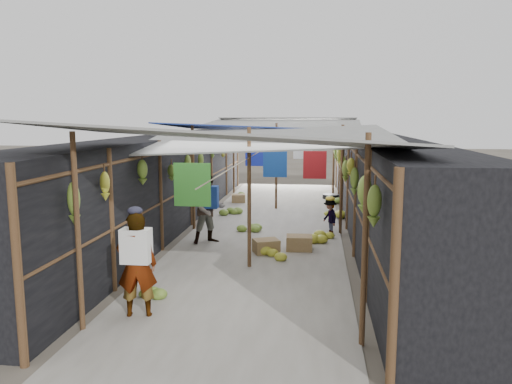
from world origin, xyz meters
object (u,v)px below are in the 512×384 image
at_px(black_basin, 331,197).
at_px(vendor_seated, 330,217).
at_px(vendor_elderly, 137,265).
at_px(shopper_blue, 209,209).
at_px(crate_near, 266,247).

distance_m(black_basin, vendor_seated, 5.28).
bearing_deg(black_basin, vendor_seated, -91.71).
distance_m(vendor_elderly, shopper_blue, 4.17).
bearing_deg(vendor_elderly, black_basin, -116.86).
relative_size(vendor_elderly, shopper_blue, 0.98).
bearing_deg(shopper_blue, black_basin, 32.97).
height_order(vendor_elderly, vendor_seated, vendor_elderly).
height_order(black_basin, vendor_seated, vendor_seated).
bearing_deg(crate_near, shopper_blue, 128.89).
bearing_deg(vendor_seated, crate_near, -60.60).
distance_m(vendor_elderly, vendor_seated, 5.99).
relative_size(crate_near, vendor_seated, 0.58).
xyz_separation_m(black_basin, shopper_blue, (-2.83, -6.40, 0.68)).
xyz_separation_m(black_basin, vendor_seated, (-0.16, -5.27, 0.35)).
distance_m(crate_near, shopper_blue, 1.63).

